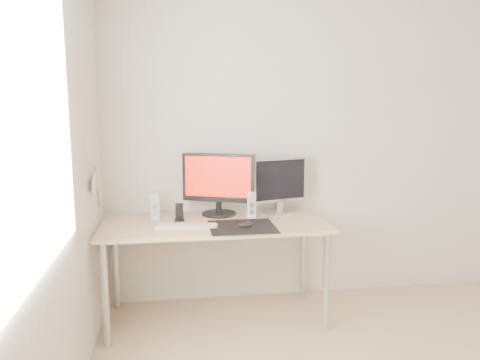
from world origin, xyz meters
TOP-DOWN VIEW (x-y plane):
  - wall_back at (0.00, 1.75)m, footprint 3.50×0.00m
  - wall_left at (-1.75, 0.00)m, footprint 0.00×3.50m
  - window_pane at (-1.74, 0.00)m, footprint 0.00×1.30m
  - mousepad at (-0.76, 1.22)m, footprint 0.45×0.40m
  - mouse at (-0.74, 1.19)m, footprint 0.10×0.06m
  - desk at (-0.93, 1.38)m, footprint 1.60×0.70m
  - main_monitor at (-0.88, 1.58)m, footprint 0.53×0.34m
  - second_monitor at (-0.42, 1.56)m, footprint 0.45×0.21m
  - speaker_left at (-1.35, 1.53)m, footprint 0.06×0.08m
  - speaker_right at (-0.65, 1.49)m, footprint 0.06×0.08m
  - keyboard at (-1.13, 1.27)m, footprint 0.43×0.18m
  - phone_dock at (-1.18, 1.45)m, footprint 0.07×0.06m
  - pennant at (-1.72, 1.24)m, footprint 0.01×0.23m

SIDE VIEW (x-z plane):
  - desk at x=-0.93m, z-range 0.29..1.02m
  - mousepad at x=-0.76m, z-range 0.73..0.73m
  - keyboard at x=-1.13m, z-range 0.73..0.75m
  - mouse at x=-0.74m, z-range 0.73..0.77m
  - phone_dock at x=-1.18m, z-range 0.70..0.83m
  - speaker_left at x=-1.35m, z-range 0.73..0.93m
  - speaker_right at x=-0.65m, z-range 0.73..0.93m
  - second_monitor at x=-0.42m, z-range 0.75..1.19m
  - main_monitor at x=-0.88m, z-range 0.75..1.22m
  - pennant at x=-1.72m, z-range 0.90..1.19m
  - wall_back at x=0.00m, z-range -0.50..3.00m
  - wall_left at x=-1.75m, z-range -0.50..3.00m
  - window_pane at x=-1.74m, z-range 0.85..2.15m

